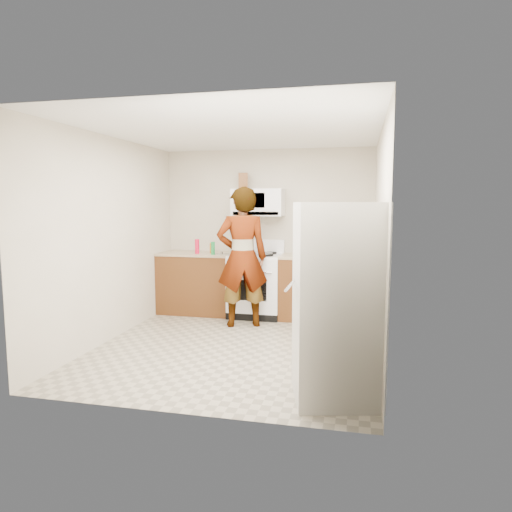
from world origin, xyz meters
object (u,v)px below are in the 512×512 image
(saucepan, at_px, (244,247))
(fridge, at_px, (337,302))
(kettle, at_px, (323,249))
(person, at_px, (242,257))
(gas_range, at_px, (256,284))
(microwave, at_px, (258,202))

(saucepan, bearing_deg, fridge, -61.33)
(fridge, bearing_deg, kettle, 83.93)
(kettle, relative_size, saucepan, 0.68)
(person, height_order, fridge, person)
(gas_range, relative_size, microwave, 1.49)
(gas_range, distance_m, fridge, 3.02)
(microwave, bearing_deg, fridge, -64.99)
(microwave, distance_m, person, 1.04)
(person, distance_m, fridge, 2.51)
(gas_range, height_order, kettle, gas_range)
(saucepan, bearing_deg, person, -77.21)
(microwave, relative_size, person, 0.40)
(microwave, bearing_deg, kettle, 0.03)
(saucepan, bearing_deg, kettle, 0.22)
(person, bearing_deg, kettle, -165.81)
(gas_range, xyz_separation_m, saucepan, (-0.22, 0.12, 0.54))
(microwave, distance_m, fridge, 3.22)
(kettle, distance_m, saucepan, 1.20)
(person, bearing_deg, gas_range, -116.52)
(microwave, relative_size, fridge, 0.45)
(fridge, height_order, kettle, fridge)
(kettle, height_order, saucepan, kettle)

